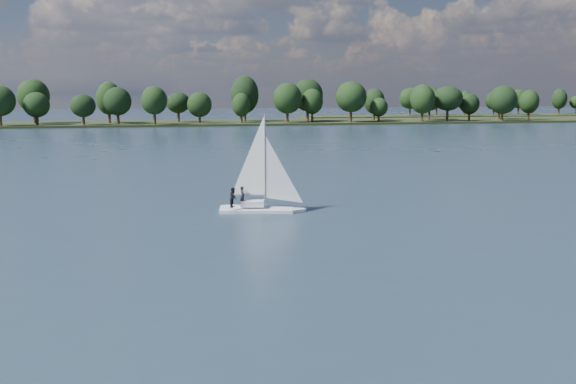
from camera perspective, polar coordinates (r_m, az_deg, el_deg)
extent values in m
plane|color=#233342|center=(118.28, -3.76, 3.59)|extent=(700.00, 700.00, 0.00)
cube|color=black|center=(229.38, -8.05, 6.02)|extent=(660.00, 40.00, 1.50)
cube|color=black|center=(328.87, 20.39, 6.36)|extent=(220.00, 30.00, 1.40)
cube|color=white|center=(58.06, -2.66, -1.77)|extent=(7.33, 3.42, 0.83)
cube|color=white|center=(57.92, -2.66, -0.96)|extent=(2.29, 1.66, 0.52)
cylinder|color=silver|center=(57.39, -2.69, 2.87)|extent=(0.12, 0.12, 8.32)
imported|color=black|center=(57.78, -4.07, -0.38)|extent=(0.45, 0.67, 1.79)
imported|color=black|center=(57.14, -4.87, -0.49)|extent=(0.99, 1.08, 1.79)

